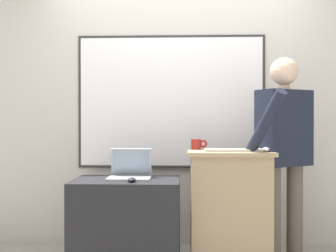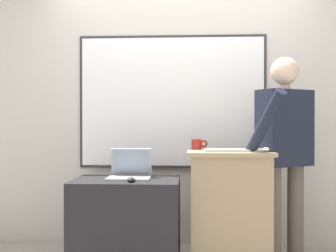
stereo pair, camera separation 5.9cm
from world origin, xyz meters
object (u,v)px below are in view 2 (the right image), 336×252
object	(u,v)px
side_desk	(126,225)
laptop	(130,170)
person_presenter	(285,145)
computer_mouse_by_laptop	(131,180)
computer_mouse_by_keyboard	(266,150)
lectern_podium	(229,209)
coffee_mug	(197,144)
wireless_keyboard	(233,150)

from	to	relation	value
side_desk	laptop	world-z (taller)	laptop
person_presenter	computer_mouse_by_laptop	bearing A→B (deg)	164.83
computer_mouse_by_keyboard	computer_mouse_by_laptop	bearing A→B (deg)	-170.16
lectern_podium	computer_mouse_by_laptop	distance (m)	0.84
person_presenter	coffee_mug	world-z (taller)	person_presenter
computer_mouse_by_keyboard	coffee_mug	world-z (taller)	coffee_mug
laptop	wireless_keyboard	world-z (taller)	wireless_keyboard
computer_mouse_by_laptop	wireless_keyboard	bearing A→B (deg)	14.08
wireless_keyboard	computer_mouse_by_keyboard	distance (m)	0.25
person_presenter	computer_mouse_by_laptop	world-z (taller)	person_presenter
side_desk	laptop	size ratio (longest dim) A/B	2.46
laptop	side_desk	bearing A→B (deg)	-105.13
laptop	computer_mouse_by_keyboard	bearing A→B (deg)	-2.38
laptop	person_presenter	bearing A→B (deg)	4.43
person_presenter	laptop	xyz separation A→B (m)	(-1.24, -0.10, -0.20)
wireless_keyboard	computer_mouse_by_keyboard	world-z (taller)	computer_mouse_by_keyboard
lectern_podium	person_presenter	world-z (taller)	person_presenter
wireless_keyboard	coffee_mug	world-z (taller)	coffee_mug
lectern_podium	side_desk	world-z (taller)	lectern_podium
lectern_podium	wireless_keyboard	size ratio (longest dim) A/B	2.10
side_desk	computer_mouse_by_keyboard	distance (m)	1.24
lectern_podium	computer_mouse_by_keyboard	world-z (taller)	computer_mouse_by_keyboard
person_presenter	lectern_podium	bearing A→B (deg)	158.13
lectern_podium	wireless_keyboard	world-z (taller)	wireless_keyboard
computer_mouse_by_keyboard	person_presenter	bearing A→B (deg)	38.93
lectern_podium	computer_mouse_by_keyboard	distance (m)	0.56
person_presenter	computer_mouse_by_laptop	distance (m)	1.26
side_desk	computer_mouse_by_keyboard	bearing A→B (deg)	1.43
side_desk	coffee_mug	bearing A→B (deg)	25.82
laptop	coffee_mug	xyz separation A→B (m)	(0.54, 0.20, 0.19)
wireless_keyboard	computer_mouse_by_keyboard	size ratio (longest dim) A/B	4.44
coffee_mug	person_presenter	bearing A→B (deg)	-8.31
computer_mouse_by_laptop	lectern_podium	bearing A→B (deg)	18.66
person_presenter	wireless_keyboard	size ratio (longest dim) A/B	3.80
laptop	wireless_keyboard	xyz separation A→B (m)	(0.82, -0.03, 0.16)
lectern_podium	coffee_mug	world-z (taller)	coffee_mug
lectern_podium	person_presenter	distance (m)	0.68
lectern_podium	coffee_mug	distance (m)	0.59
laptop	computer_mouse_by_laptop	world-z (taller)	laptop
lectern_podium	person_presenter	size ratio (longest dim) A/B	0.55
lectern_podium	side_desk	distance (m)	0.83
lectern_podium	laptop	distance (m)	0.85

